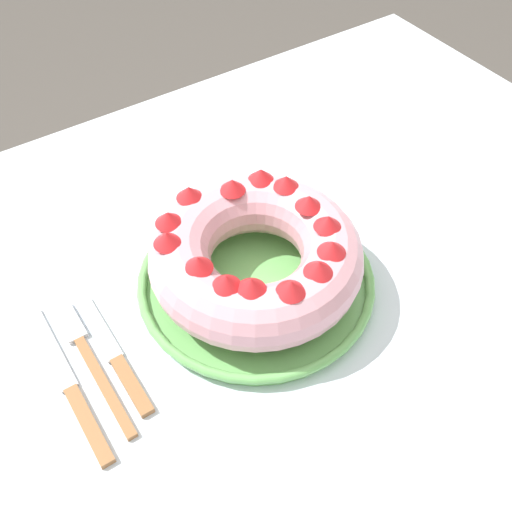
{
  "coord_description": "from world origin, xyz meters",
  "views": [
    {
      "loc": [
        -0.29,
        -0.41,
        1.37
      ],
      "look_at": [
        -0.02,
        -0.01,
        0.82
      ],
      "focal_mm": 42.0,
      "sensor_mm": 36.0,
      "label": 1
    }
  ],
  "objects_px": {
    "serving_dish": "(256,281)",
    "cake_knife": "(118,361)",
    "serving_knife": "(72,392)",
    "fork": "(89,357)",
    "bundt_cake": "(256,255)"
  },
  "relations": [
    {
      "from": "serving_dish",
      "to": "fork",
      "type": "relative_size",
      "value": 1.47
    },
    {
      "from": "serving_dish",
      "to": "serving_knife",
      "type": "relative_size",
      "value": 1.31
    },
    {
      "from": "serving_dish",
      "to": "fork",
      "type": "distance_m",
      "value": 0.23
    },
    {
      "from": "serving_knife",
      "to": "serving_dish",
      "type": "bearing_deg",
      "value": 7.34
    },
    {
      "from": "serving_dish",
      "to": "cake_knife",
      "type": "height_order",
      "value": "serving_dish"
    },
    {
      "from": "fork",
      "to": "serving_dish",
      "type": "bearing_deg",
      "value": -4.23
    },
    {
      "from": "fork",
      "to": "cake_knife",
      "type": "distance_m",
      "value": 0.04
    },
    {
      "from": "fork",
      "to": "serving_knife",
      "type": "xyz_separation_m",
      "value": [
        -0.03,
        -0.03,
        0.0
      ]
    },
    {
      "from": "cake_knife",
      "to": "bundt_cake",
      "type": "bearing_deg",
      "value": 2.48
    },
    {
      "from": "fork",
      "to": "bundt_cake",
      "type": "bearing_deg",
      "value": -4.19
    },
    {
      "from": "serving_knife",
      "to": "fork",
      "type": "bearing_deg",
      "value": 47.83
    },
    {
      "from": "serving_dish",
      "to": "cake_knife",
      "type": "bearing_deg",
      "value": -178.08
    },
    {
      "from": "cake_knife",
      "to": "serving_dish",
      "type": "bearing_deg",
      "value": 2.44
    },
    {
      "from": "serving_knife",
      "to": "cake_knife",
      "type": "height_order",
      "value": "same"
    },
    {
      "from": "serving_dish",
      "to": "cake_knife",
      "type": "relative_size",
      "value": 1.63
    }
  ]
}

